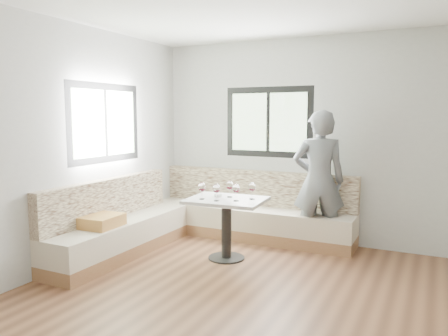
{
  "coord_description": "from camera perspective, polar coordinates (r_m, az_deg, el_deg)",
  "views": [
    {
      "loc": [
        1.3,
        -3.38,
        1.75
      ],
      "look_at": [
        -1.06,
        1.38,
        1.11
      ],
      "focal_mm": 35.0,
      "sensor_mm": 36.0,
      "label": 1
    }
  ],
  "objects": [
    {
      "name": "room",
      "position": [
        3.74,
        4.61,
        1.7
      ],
      "size": [
        5.01,
        5.01,
        2.81
      ],
      "color": "brown",
      "rests_on": "ground"
    },
    {
      "name": "banquette",
      "position": [
        5.95,
        -3.65,
        -6.87
      ],
      "size": [
        2.9,
        2.8,
        0.95
      ],
      "color": "#966A48",
      "rests_on": "ground"
    },
    {
      "name": "table",
      "position": [
        5.32,
        0.32,
        -6.0
      ],
      "size": [
        0.96,
        0.77,
        0.75
      ],
      "rotation": [
        0.0,
        0.0,
        0.07
      ],
      "color": "black",
      "rests_on": "ground"
    },
    {
      "name": "person",
      "position": [
        5.76,
        12.28,
        -1.64
      ],
      "size": [
        0.77,
        0.64,
        1.82
      ],
      "primitive_type": "imported",
      "rotation": [
        0.0,
        0.0,
        3.49
      ],
      "color": "slate",
      "rests_on": "ground"
    },
    {
      "name": "olive_ramekin",
      "position": [
        5.39,
        -0.82,
        -3.58
      ],
      "size": [
        0.1,
        0.1,
        0.04
      ],
      "color": "white",
      "rests_on": "table"
    },
    {
      "name": "wine_glass_a",
      "position": [
        5.23,
        -2.91,
        -2.56
      ],
      "size": [
        0.09,
        0.09,
        0.2
      ],
      "color": "white",
      "rests_on": "table"
    },
    {
      "name": "wine_glass_b",
      "position": [
        5.12,
        -0.99,
        -2.75
      ],
      "size": [
        0.09,
        0.09,
        0.2
      ],
      "color": "white",
      "rests_on": "table"
    },
    {
      "name": "wine_glass_c",
      "position": [
        5.11,
        1.59,
        -2.76
      ],
      "size": [
        0.09,
        0.09,
        0.2
      ],
      "color": "white",
      "rests_on": "table"
    },
    {
      "name": "wine_glass_d",
      "position": [
        5.34,
        0.75,
        -2.34
      ],
      "size": [
        0.09,
        0.09,
        0.2
      ],
      "color": "white",
      "rests_on": "table"
    },
    {
      "name": "wine_glass_e",
      "position": [
        5.23,
        3.7,
        -2.56
      ],
      "size": [
        0.09,
        0.09,
        0.2
      ],
      "color": "white",
      "rests_on": "table"
    }
  ]
}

